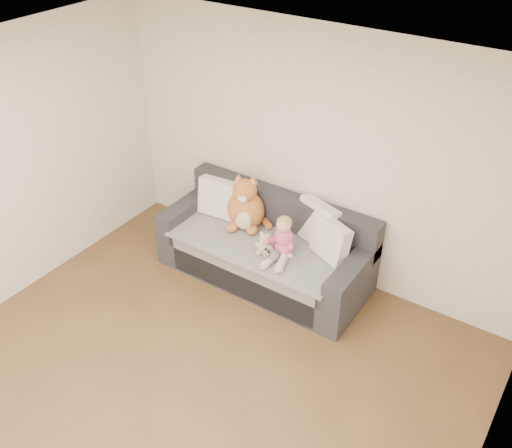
{
  "coord_description": "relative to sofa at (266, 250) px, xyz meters",
  "views": [
    {
      "loc": [
        2.29,
        -1.98,
        3.88
      ],
      "look_at": [
        -0.29,
        1.87,
        0.75
      ],
      "focal_mm": 40.0,
      "sensor_mm": 36.0,
      "label": 1
    }
  ],
  "objects": [
    {
      "name": "sofa",
      "position": [
        0.0,
        0.0,
        0.0
      ],
      "size": [
        2.2,
        0.94,
        0.85
      ],
      "color": "#2A2A30",
      "rests_on": "ground"
    },
    {
      "name": "plush_cow",
      "position": [
        0.25,
        -0.3,
        0.23
      ],
      "size": [
        0.13,
        0.19,
        0.16
      ],
      "rotation": [
        0.0,
        0.0,
        -0.4
      ],
      "color": "white",
      "rests_on": "sofa"
    },
    {
      "name": "cushion_right_back",
      "position": [
        0.45,
        0.25,
        0.38
      ],
      "size": [
        0.51,
        0.36,
        0.44
      ],
      "rotation": [
        0.0,
        0.0,
        -0.35
      ],
      "color": "silver",
      "rests_on": "sofa"
    },
    {
      "name": "plush_cat",
      "position": [
        -0.31,
        0.07,
        0.39
      ],
      "size": [
        0.5,
        0.5,
        0.63
      ],
      "rotation": [
        0.0,
        0.0,
        0.36
      ],
      "color": "#A55924",
      "rests_on": "sofa"
    },
    {
      "name": "toddler",
      "position": [
        0.29,
        -0.17,
        0.34
      ],
      "size": [
        0.31,
        0.45,
        0.44
      ],
      "rotation": [
        0.0,
        0.0,
        0.17
      ],
      "color": "#D64B71",
      "rests_on": "sofa"
    },
    {
      "name": "room_shell",
      "position": [
        0.29,
        -1.64,
        0.99
      ],
      "size": [
        5.0,
        5.0,
        5.0
      ],
      "color": "brown",
      "rests_on": "ground"
    },
    {
      "name": "teddy_bear",
      "position": [
        0.14,
        -0.24,
        0.26
      ],
      "size": [
        0.2,
        0.15,
        0.25
      ],
      "rotation": [
        0.0,
        0.0,
        0.06
      ],
      "color": "tan",
      "rests_on": "sofa"
    },
    {
      "name": "cushion_right_front",
      "position": [
        0.69,
        0.08,
        0.36
      ],
      "size": [
        0.47,
        0.35,
        0.4
      ],
      "rotation": [
        0.0,
        0.0,
        -0.42
      ],
      "color": "silver",
      "rests_on": "sofa"
    },
    {
      "name": "cushion_left",
      "position": [
        -0.68,
        0.1,
        0.37
      ],
      "size": [
        0.46,
        0.24,
        0.42
      ],
      "rotation": [
        0.0,
        0.0,
        0.09
      ],
      "color": "silver",
      "rests_on": "sofa"
    },
    {
      "name": "sippy_cup",
      "position": [
        0.09,
        -0.2,
        0.23
      ],
      "size": [
        0.11,
        0.09,
        0.12
      ],
      "rotation": [
        0.0,
        0.0,
        -0.37
      ],
      "color": "#713289",
      "rests_on": "sofa"
    }
  ]
}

